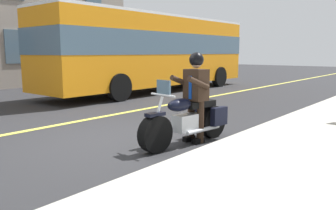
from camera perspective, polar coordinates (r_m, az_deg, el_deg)
ground_plane at (r=6.93m, az=-9.62°, el=-5.74°), size 80.00×80.00×0.00m
lane_center_stripe at (r=8.51m, az=-18.44°, el=-3.30°), size 60.00×0.16×0.01m
motorcycle_main at (r=6.44m, az=3.51°, el=-2.63°), size 2.22×0.76×1.26m
rider_main at (r=6.49m, az=4.68°, el=2.67°), size 0.67×0.60×1.74m
bus_far at (r=15.18m, az=-2.32°, el=9.43°), size 11.05×2.70×3.30m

